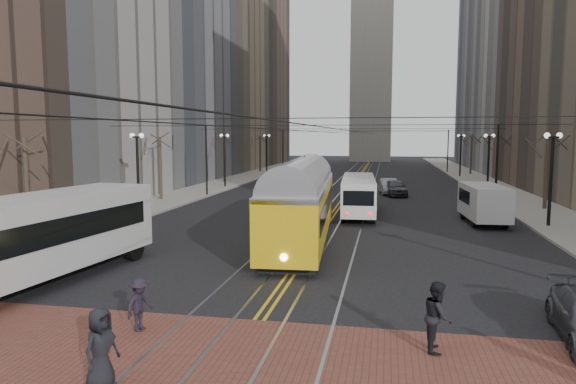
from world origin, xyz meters
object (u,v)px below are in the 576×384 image
at_px(sedan_silver, 389,186).
at_px(pedestrian_c, 438,316).
at_px(sedan_grey, 395,188).
at_px(rear_bus, 358,196).
at_px(pedestrian_a, 101,348).
at_px(streetcar, 301,210).
at_px(pedestrian_d, 140,305).
at_px(cargo_van, 484,205).
at_px(transit_bus, 11,247).

height_order(sedan_silver, pedestrian_c, pedestrian_c).
bearing_deg(pedestrian_c, sedan_silver, 3.40).
bearing_deg(sedan_grey, rear_bus, -111.71).
relative_size(rear_bus, pedestrian_a, 5.56).
xyz_separation_m(streetcar, pedestrian_c, (5.84, -13.20, -0.78)).
height_order(rear_bus, pedestrian_d, rear_bus).
distance_m(cargo_van, pedestrian_a, 27.62).
distance_m(streetcar, cargo_van, 13.28).
distance_m(rear_bus, pedestrian_d, 24.32).
height_order(transit_bus, pedestrian_c, transit_bus).
relative_size(pedestrian_c, pedestrian_d, 1.20).
xyz_separation_m(sedan_grey, pedestrian_d, (-7.82, -36.11, 0.02)).
xyz_separation_m(streetcar, rear_bus, (2.46, 10.38, -0.38)).
relative_size(sedan_grey, pedestrian_a, 2.44).
bearing_deg(rear_bus, sedan_silver, 77.82).
bearing_deg(cargo_van, streetcar, -147.29).
height_order(sedan_grey, pedestrian_a, pedestrian_a).
relative_size(rear_bus, pedestrian_c, 5.52).
height_order(streetcar, sedan_silver, streetcar).
relative_size(streetcar, pedestrian_c, 7.84).
xyz_separation_m(sedan_silver, pedestrian_c, (1.19, -37.48, 0.20)).
distance_m(streetcar, rear_bus, 10.68).
bearing_deg(sedan_silver, sedan_grey, -75.94).
bearing_deg(transit_bus, pedestrian_a, -32.93).
distance_m(sedan_silver, pedestrian_c, 37.50).
relative_size(rear_bus, sedan_silver, 2.26).
relative_size(pedestrian_a, pedestrian_d, 1.19).
height_order(sedan_silver, pedestrian_a, pedestrian_a).
bearing_deg(pedestrian_d, streetcar, 3.57).
bearing_deg(rear_bus, pedestrian_a, -102.05).
xyz_separation_m(transit_bus, pedestrian_a, (6.98, -5.83, -0.76)).
height_order(transit_bus, pedestrian_d, transit_bus).
xyz_separation_m(streetcar, pedestrian_d, (-2.55, -13.41, -0.94)).
bearing_deg(sedan_grey, pedestrian_d, -111.09).
distance_m(rear_bus, pedestrian_a, 27.48).
height_order(streetcar, pedestrian_d, streetcar).
distance_m(rear_bus, pedestrian_c, 23.83).
bearing_deg(transit_bus, rear_bus, 69.19).
bearing_deg(pedestrian_a, transit_bus, 65.19).
bearing_deg(sedan_grey, cargo_van, -78.86).
distance_m(transit_bus, streetcar, 14.01).
xyz_separation_m(streetcar, cargo_van, (10.66, 7.90, -0.47)).
bearing_deg(pedestrian_a, cargo_van, -11.70).
distance_m(streetcar, pedestrian_a, 16.87).
bearing_deg(pedestrian_c, sedan_grey, 2.51).
height_order(transit_bus, sedan_grey, transit_bus).
relative_size(streetcar, pedestrian_a, 7.90).
xyz_separation_m(cargo_van, sedan_silver, (-6.00, 16.38, -0.50)).
height_order(streetcar, cargo_van, streetcar).
relative_size(transit_bus, rear_bus, 1.32).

